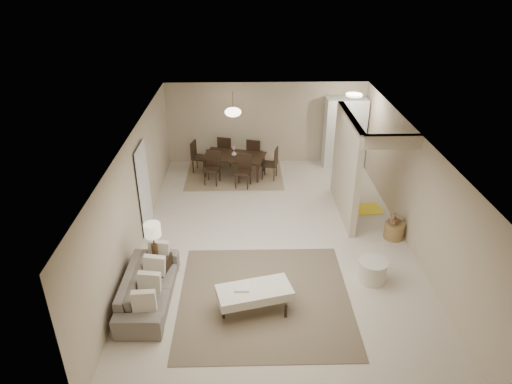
{
  "coord_description": "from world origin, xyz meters",
  "views": [
    {
      "loc": [
        -0.61,
        -8.76,
        5.74
      ],
      "look_at": [
        -0.4,
        0.33,
        1.05
      ],
      "focal_mm": 32.0,
      "sensor_mm": 36.0,
      "label": 1
    }
  ],
  "objects_px": {
    "side_table": "(157,268)",
    "round_pouf": "(372,271)",
    "pantry_cabinet": "(344,133)",
    "sofa": "(148,287)",
    "dining_table": "(234,165)",
    "wicker_basket": "(394,231)",
    "ottoman_bench": "(254,293)"
  },
  "relations": [
    {
      "from": "side_table",
      "to": "round_pouf",
      "type": "xyz_separation_m",
      "value": [
        4.26,
        -0.13,
        -0.04
      ]
    },
    {
      "from": "round_pouf",
      "to": "dining_table",
      "type": "distance_m",
      "value": 5.76
    },
    {
      "from": "pantry_cabinet",
      "to": "sofa",
      "type": "distance_m",
      "value": 7.86
    },
    {
      "from": "round_pouf",
      "to": "sofa",
      "type": "bearing_deg",
      "value": -173.38
    },
    {
      "from": "wicker_basket",
      "to": "dining_table",
      "type": "relative_size",
      "value": 0.25
    },
    {
      "from": "sofa",
      "to": "side_table",
      "type": "distance_m",
      "value": 0.63
    },
    {
      "from": "sofa",
      "to": "dining_table",
      "type": "bearing_deg",
      "value": -14.07
    },
    {
      "from": "pantry_cabinet",
      "to": "sofa",
      "type": "relative_size",
      "value": 0.99
    },
    {
      "from": "pantry_cabinet",
      "to": "round_pouf",
      "type": "relative_size",
      "value": 3.67
    },
    {
      "from": "pantry_cabinet",
      "to": "wicker_basket",
      "type": "xyz_separation_m",
      "value": [
        0.4,
        -4.15,
        -0.86
      ]
    },
    {
      "from": "side_table",
      "to": "ottoman_bench",
      "type": "bearing_deg",
      "value": -26.01
    },
    {
      "from": "ottoman_bench",
      "to": "side_table",
      "type": "height_order",
      "value": "side_table"
    },
    {
      "from": "side_table",
      "to": "dining_table",
      "type": "height_order",
      "value": "dining_table"
    },
    {
      "from": "round_pouf",
      "to": "wicker_basket",
      "type": "xyz_separation_m",
      "value": [
        0.89,
        1.53,
        -0.03
      ]
    },
    {
      "from": "pantry_cabinet",
      "to": "side_table",
      "type": "height_order",
      "value": "pantry_cabinet"
    },
    {
      "from": "pantry_cabinet",
      "to": "round_pouf",
      "type": "xyz_separation_m",
      "value": [
        -0.49,
        -5.68,
        -0.83
      ]
    },
    {
      "from": "wicker_basket",
      "to": "dining_table",
      "type": "bearing_deg",
      "value": 136.81
    },
    {
      "from": "pantry_cabinet",
      "to": "dining_table",
      "type": "bearing_deg",
      "value": -168.64
    },
    {
      "from": "sofa",
      "to": "dining_table",
      "type": "relative_size",
      "value": 1.22
    },
    {
      "from": "pantry_cabinet",
      "to": "ottoman_bench",
      "type": "relative_size",
      "value": 1.46
    },
    {
      "from": "side_table",
      "to": "dining_table",
      "type": "xyz_separation_m",
      "value": [
        1.44,
        4.88,
        0.04
      ]
    },
    {
      "from": "side_table",
      "to": "round_pouf",
      "type": "bearing_deg",
      "value": -1.76
    },
    {
      "from": "ottoman_bench",
      "to": "round_pouf",
      "type": "height_order",
      "value": "ottoman_bench"
    },
    {
      "from": "side_table",
      "to": "sofa",
      "type": "bearing_deg",
      "value": -94.53
    },
    {
      "from": "round_pouf",
      "to": "ottoman_bench",
      "type": "bearing_deg",
      "value": -161.21
    },
    {
      "from": "sofa",
      "to": "wicker_basket",
      "type": "xyz_separation_m",
      "value": [
        5.2,
        2.03,
        -0.12
      ]
    },
    {
      "from": "ottoman_bench",
      "to": "pantry_cabinet",
      "type": "bearing_deg",
      "value": 52.28
    },
    {
      "from": "pantry_cabinet",
      "to": "ottoman_bench",
      "type": "distance_m",
      "value": 7.11
    },
    {
      "from": "ottoman_bench",
      "to": "round_pouf",
      "type": "bearing_deg",
      "value": 4.75
    },
    {
      "from": "ottoman_bench",
      "to": "dining_table",
      "type": "height_order",
      "value": "dining_table"
    },
    {
      "from": "ottoman_bench",
      "to": "dining_table",
      "type": "bearing_deg",
      "value": 80.58
    },
    {
      "from": "sofa",
      "to": "round_pouf",
      "type": "distance_m",
      "value": 4.34
    }
  ]
}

